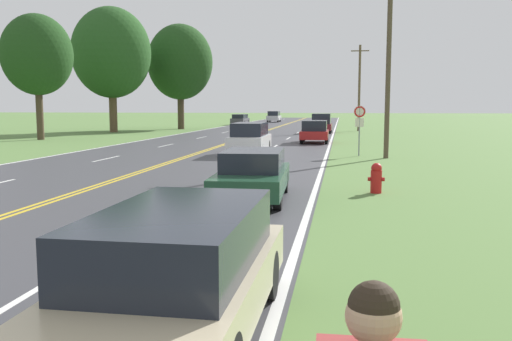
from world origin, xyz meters
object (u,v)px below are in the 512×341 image
Objects in this scene: car_silver_van_horizon at (274,116)px; fire_hydrant at (376,178)px; tree_mid_treeline at (180,62)px; traffic_sign at (360,118)px; car_white_van_mid_near at (250,138)px; car_dark_green_sedan_approaching at (253,174)px; tree_behind_sign at (37,55)px; car_dark_grey_hatchback_distant at (240,119)px; car_champagne_hatchback_nearest at (180,268)px; tree_left_verge at (111,53)px; car_maroon_van_receding at (321,123)px; car_red_hatchback_mid_far at (315,131)px.

fire_hydrant is at bearing -170.47° from car_silver_van_horizon.
traffic_sign is at bearing -58.34° from tree_mid_treeline.
fire_hydrant is 0.20× the size of car_white_van_mid_near.
traffic_sign is 35.73m from tree_mid_treeline.
car_white_van_mid_near is at bearing -174.17° from car_silver_van_horizon.
car_dark_green_sedan_approaching is 0.99× the size of car_silver_van_horizon.
tree_behind_sign reaches higher than car_dark_grey_hatchback_distant.
car_dark_grey_hatchback_distant is (-8.90, 44.30, -0.11)m from car_white_van_mid_near.
car_champagne_hatchback_nearest is at bearing -167.98° from car_dark_grey_hatchback_distant.
car_silver_van_horizon reaches higher than fire_hydrant.
traffic_sign reaches higher than car_champagne_hatchback_nearest.
tree_left_verge is 41.56m from car_dark_green_sedan_approaching.
car_dark_grey_hatchback_distant is at bearing 108.21° from traffic_sign.
traffic_sign is at bearing 7.28° from car_maroon_van_receding.
car_red_hatchback_mid_far is 36.64m from car_dark_grey_hatchback_distant.
tree_left_verge is at bearing -119.60° from tree_mid_treeline.
car_silver_van_horizon reaches higher than car_champagne_hatchback_nearest.
fire_hydrant is at bearing 7.03° from car_red_hatchback_mid_far.
traffic_sign is 0.21× the size of tree_left_verge.
traffic_sign is 0.61× the size of car_dark_grey_hatchback_distant.
car_maroon_van_receding is 35.31m from car_silver_van_horizon.
car_maroon_van_receding reaches higher than car_silver_van_horizon.
car_silver_van_horizon is (2.97, 13.31, 0.14)m from car_dark_grey_hatchback_distant.
car_dark_green_sedan_approaching is at bearing -175.48° from car_champagne_hatchback_nearest.
car_white_van_mid_near is 1.13× the size of car_maroon_van_receding.
fire_hydrant is 0.20× the size of car_silver_van_horizon.
tree_mid_treeline is at bearing -163.33° from car_dark_green_sedan_approaching.
tree_left_verge is 49.64m from car_champagne_hatchback_nearest.
tree_behind_sign is 25.26m from car_maroon_van_receding.
tree_mid_treeline is 33.36m from car_white_van_mid_near.
car_white_van_mid_near is at bearing -52.04° from tree_left_verge.
tree_mid_treeline is at bearing 60.40° from tree_left_verge.
car_dark_grey_hatchback_distant is at bearing -150.12° from car_maroon_van_receding.
tree_mid_treeline is (4.96, 20.11, 0.98)m from tree_behind_sign.
tree_behind_sign is 31.65m from car_dark_green_sedan_approaching.
car_white_van_mid_near is at bearing -166.76° from car_dark_grey_hatchback_distant.
fire_hydrant is at bearing -55.90° from tree_left_verge.
car_silver_van_horizon is at bearing -10.71° from car_dark_grey_hatchback_distant.
traffic_sign is at bearing -159.91° from car_dark_grey_hatchback_distant.
tree_behind_sign reaches higher than car_maroon_van_receding.
car_champagne_hatchback_nearest is at bearing -104.65° from fire_hydrant.
car_dark_grey_hatchback_distant is at bearing -169.53° from car_white_van_mid_near.
tree_behind_sign reaches higher than car_white_van_mid_near.
car_red_hatchback_mid_far is at bearing -52.36° from tree_mid_treeline.
car_silver_van_horizon is (-11.73, 69.57, 0.46)m from fire_hydrant.
traffic_sign is at bearing 173.76° from car_champagne_hatchback_nearest.
tree_left_verge is 2.64× the size of car_silver_van_horizon.
car_champagne_hatchback_nearest reaches higher than car_dark_grey_hatchback_distant.
car_dark_grey_hatchback_distant reaches higher than fire_hydrant.
car_white_van_mid_near is (17.84, -9.98, -5.45)m from tree_behind_sign.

